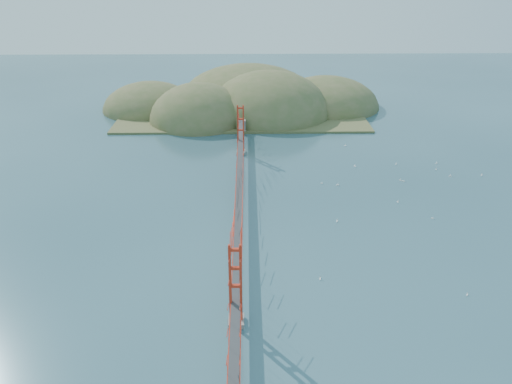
{
  "coord_description": "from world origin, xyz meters",
  "views": [
    {
      "loc": [
        1.63,
        -80.16,
        42.53
      ],
      "look_at": [
        3.03,
        0.0,
        4.2
      ],
      "focal_mm": 35.0,
      "sensor_mm": 36.0,
      "label": 1
    }
  ],
  "objects_px": {
    "bridge": "(239,177)",
    "sailboat_0": "(320,278)",
    "sailboat_2": "(433,218)",
    "sailboat_1": "(401,180)"
  },
  "relations": [
    {
      "from": "sailboat_0",
      "to": "sailboat_2",
      "type": "height_order",
      "value": "sailboat_0"
    },
    {
      "from": "bridge",
      "to": "sailboat_0",
      "type": "height_order",
      "value": "bridge"
    },
    {
      "from": "sailboat_0",
      "to": "sailboat_2",
      "type": "xyz_separation_m",
      "value": [
        22.46,
        17.94,
        -0.01
      ]
    },
    {
      "from": "sailboat_0",
      "to": "sailboat_1",
      "type": "xyz_separation_m",
      "value": [
        21.36,
        34.4,
        -0.0
      ]
    },
    {
      "from": "sailboat_0",
      "to": "sailboat_1",
      "type": "height_order",
      "value": "sailboat_0"
    },
    {
      "from": "sailboat_0",
      "to": "bridge",
      "type": "bearing_deg",
      "value": 119.9
    },
    {
      "from": "bridge",
      "to": "sailboat_2",
      "type": "bearing_deg",
      "value": -4.8
    },
    {
      "from": "bridge",
      "to": "sailboat_2",
      "type": "xyz_separation_m",
      "value": [
        34.43,
        -2.89,
        -6.87
      ]
    },
    {
      "from": "sailboat_2",
      "to": "sailboat_0",
      "type": "bearing_deg",
      "value": -141.39
    },
    {
      "from": "bridge",
      "to": "sailboat_2",
      "type": "relative_size",
      "value": 166.57
    }
  ]
}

